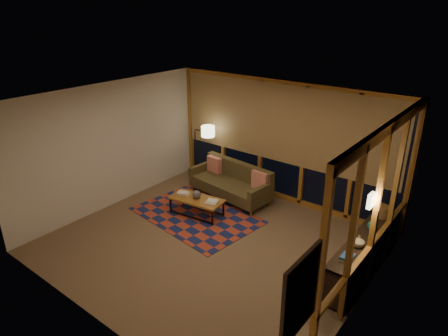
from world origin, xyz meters
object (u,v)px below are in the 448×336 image
Objects in this scene: sofa at (230,182)px; floor_lamp at (196,154)px; bookshelf at (364,252)px; coffee_table at (197,207)px.

floor_lamp is at bearing 176.71° from sofa.
sofa is at bearing 167.95° from bookshelf.
sofa is 1.29m from floor_lamp.
sofa reaches higher than coffee_table.
sofa is at bearing -26.81° from floor_lamp.
floor_lamp reaches higher than bookshelf.
bookshelf is at bearing -28.51° from floor_lamp.
floor_lamp is (-1.22, 0.21, 0.35)m from sofa.
floor_lamp reaches higher than coffee_table.
coffee_table is at bearing -87.24° from sofa.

